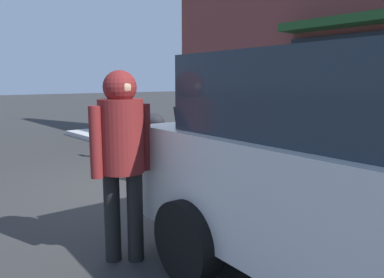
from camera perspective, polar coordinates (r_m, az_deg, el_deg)
ground_plane at (r=5.67m, az=-7.71°, el=-7.21°), size 80.00×80.00×0.00m
touring_motorcycle at (r=5.76m, az=-3.53°, el=-0.80°), size 2.13×0.62×1.38m
parked_bicycle at (r=7.21m, az=-10.42°, el=-0.67°), size 1.72×0.54×0.94m
pedestrian_walking at (r=3.17m, az=-10.86°, el=-0.89°), size 0.40×0.56×1.67m
sandwich_board_sign at (r=7.47m, az=-0.38°, el=1.43°), size 0.55×0.41×0.93m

